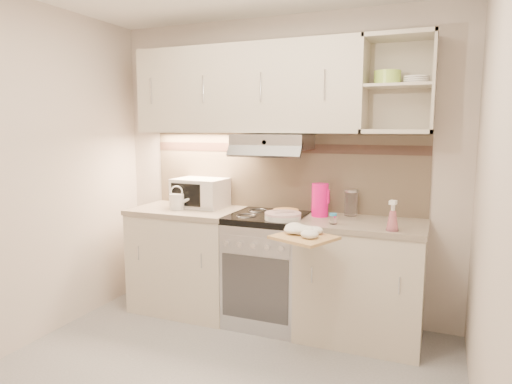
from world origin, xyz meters
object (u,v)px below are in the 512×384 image
spray_bottle (393,218)px  watering_can (178,201)px  microwave (200,193)px  pink_pitcher (320,200)px  glass_jar (351,203)px  electric_range (268,268)px  cutting_board (304,238)px  plate_stack (283,216)px

spray_bottle → watering_can: bearing=-174.4°
microwave → pink_pitcher: (1.09, -0.03, 0.01)m
microwave → glass_jar: 1.31m
electric_range → spray_bottle: 1.14m
pink_pitcher → glass_jar: bearing=29.6°
pink_pitcher → cutting_board: 0.63m
glass_jar → spray_bottle: spray_bottle is taller
plate_stack → glass_jar: (0.45, 0.34, 0.08)m
watering_can → plate_stack: size_ratio=0.84×
spray_bottle → electric_range: bearing=177.6°
glass_jar → electric_range: bearing=-162.1°
electric_range → pink_pitcher: 0.71m
glass_jar → plate_stack: bearing=-143.2°
electric_range → spray_bottle: (0.98, -0.22, 0.54)m
microwave → pink_pitcher: bearing=0.2°
spray_bottle → cutting_board: (-0.53, -0.30, -0.12)m
microwave → watering_can: microwave is taller
plate_stack → pink_pitcher: bearing=43.7°
microwave → plate_stack: 0.90m
plate_stack → pink_pitcher: size_ratio=1.06×
microwave → pink_pitcher: pink_pitcher is taller
plate_stack → microwave: bearing=163.5°
plate_stack → spray_bottle: (0.81, -0.08, 0.06)m
cutting_board → spray_bottle: bearing=51.7°
watering_can → spray_bottle: spray_bottle is taller
plate_stack → cutting_board: bearing=-53.8°
pink_pitcher → microwave: bearing=-180.0°
electric_range → plate_stack: (0.17, -0.14, 0.48)m
electric_range → microwave: size_ratio=2.00×
watering_can → spray_bottle: 1.78m
pink_pitcher → spray_bottle: pink_pitcher is taller
glass_jar → spray_bottle: size_ratio=0.93×
electric_range → glass_jar: 0.86m
watering_can → pink_pitcher: pink_pitcher is taller
plate_stack → glass_jar: size_ratio=1.34×
plate_stack → cutting_board: (0.28, -0.38, -0.06)m
microwave → watering_can: (-0.11, -0.19, -0.05)m
watering_can → plate_stack: 0.97m
watering_can → pink_pitcher: 1.21m
pink_pitcher → plate_stack: bearing=-134.6°
spray_bottle → microwave: bearing=178.8°
spray_bottle → cutting_board: bearing=-140.3°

